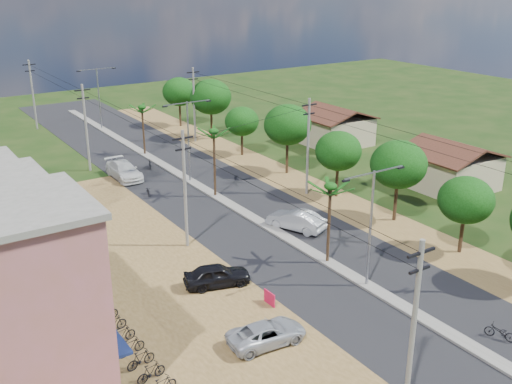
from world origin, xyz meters
TOP-DOWN VIEW (x-y plane):
  - ground at (0.00, 0.00)m, footprint 160.00×160.00m
  - road at (0.00, 15.00)m, footprint 12.00×110.00m
  - median at (0.00, 18.00)m, footprint 1.00×90.00m
  - dirt_lot_west at (-15.00, 8.00)m, footprint 18.00×46.00m
  - dirt_shoulder_east at (8.50, 15.00)m, footprint 5.00×90.00m
  - shophouse_pink at (-21.98, 0.00)m, footprint 9.00×6.40m
  - house_east_near at (20.00, 10.00)m, footprint 7.60×7.50m
  - house_east_far at (21.00, 28.00)m, footprint 7.60×7.50m
  - tree_east_b at (9.30, 0.00)m, footprint 4.00×4.00m
  - tree_east_c at (9.70, 7.00)m, footprint 4.60×4.60m
  - tree_east_d at (9.40, 14.00)m, footprint 4.20×4.20m
  - tree_east_e at (9.60, 22.00)m, footprint 4.80×4.80m
  - tree_east_f at (9.20, 30.00)m, footprint 3.80×3.80m
  - tree_east_g at (9.80, 38.00)m, footprint 5.00×5.00m
  - tree_east_h at (9.50, 46.00)m, footprint 4.40×4.40m
  - palm_median_near at (0.00, 4.00)m, footprint 2.00×2.00m
  - palm_median_mid at (0.00, 20.00)m, footprint 2.00×2.00m
  - palm_median_far at (0.00, 36.00)m, footprint 2.00×2.00m
  - streetlight_near at (0.00, 0.00)m, footprint 5.10×0.18m
  - streetlight_mid at (0.00, 25.00)m, footprint 5.10×0.18m
  - streetlight_far at (0.00, 50.00)m, footprint 5.10×0.18m
  - utility_pole_w_a at (-7.00, -10.00)m, footprint 1.60×0.24m
  - utility_pole_w_b at (-7.00, 12.00)m, footprint 1.60×0.24m
  - utility_pole_w_c at (-7.00, 34.00)m, footprint 1.60×0.24m
  - utility_pole_w_d at (-7.00, 55.00)m, footprint 1.60×0.24m
  - utility_pole_e_b at (7.50, 16.00)m, footprint 1.60×0.24m
  - utility_pole_e_c at (7.50, 38.00)m, footprint 1.60×0.24m
  - car_silver_mid at (1.68, 9.93)m, footprint 3.42×5.07m
  - car_white_far at (-5.00, 29.56)m, footprint 2.32×5.64m
  - car_parked_silver at (-9.14, -1.75)m, footprint 4.69×2.48m
  - car_parked_dark at (-8.16, 5.47)m, footprint 4.67×2.89m
  - moto_rider_east at (2.02, -8.62)m, footprint 1.19×1.81m
  - moto_rider_west_a at (-5.00, 23.73)m, footprint 1.01×1.67m
  - moto_rider_west_b at (-1.49, 31.21)m, footprint 0.88×1.55m
  - roadside_sign at (-6.66, 1.58)m, footprint 0.09×1.09m
  - parked_scooter_row at (-15.81, -0.52)m, footprint 1.72×12.43m

SIDE VIEW (x-z plane):
  - ground at x=0.00m, z-range 0.00..0.00m
  - dirt_shoulder_east at x=8.50m, z-range 0.00..0.03m
  - dirt_lot_west at x=-15.00m, z-range 0.00..0.04m
  - road at x=0.00m, z-range 0.00..0.04m
  - median at x=0.00m, z-range 0.00..0.18m
  - moto_rider_west_a at x=-5.00m, z-range 0.00..0.83m
  - moto_rider_west_b at x=-1.49m, z-range 0.00..0.90m
  - moto_rider_east at x=2.02m, z-range 0.00..0.90m
  - roadside_sign at x=-6.66m, z-range 0.00..0.91m
  - parked_scooter_row at x=-15.81m, z-range 0.00..1.00m
  - car_parked_silver at x=-9.14m, z-range 0.00..1.26m
  - car_parked_dark at x=-8.16m, z-range 0.00..1.48m
  - car_silver_mid at x=1.68m, z-range 0.00..1.58m
  - car_white_far at x=-5.00m, z-range 0.00..1.63m
  - house_east_near at x=20.00m, z-range 0.09..4.69m
  - house_east_far at x=21.00m, z-range 0.09..4.69m
  - tree_east_f at x=9.20m, z-range 1.13..6.64m
  - tree_east_b at x=9.30m, z-range 1.20..7.03m
  - tree_east_d at x=9.40m, z-range 1.27..7.41m
  - tree_east_h at x=9.50m, z-range 1.38..7.90m
  - utility_pole_w_a at x=-7.00m, z-range 0.26..9.26m
  - utility_pole_w_b at x=-7.00m, z-range 0.26..9.26m
  - utility_pole_w_c at x=-7.00m, z-range 0.26..9.26m
  - utility_pole_w_d at x=-7.00m, z-range 0.26..9.26m
  - utility_pole_e_b at x=7.50m, z-range 0.26..9.26m
  - utility_pole_e_c at x=7.50m, z-range 0.26..9.26m
  - streetlight_near at x=0.00m, z-range 0.79..8.79m
  - streetlight_mid at x=0.00m, z-range 0.79..8.79m
  - streetlight_far at x=0.00m, z-range 0.79..8.79m
  - tree_east_c at x=9.70m, z-range 1.45..8.28m
  - tree_east_e at x=9.60m, z-range 1.52..8.66m
  - shophouse_pink at x=-21.98m, z-range 0.01..10.31m
  - tree_east_g at x=9.80m, z-range 1.55..8.93m
  - palm_median_far at x=0.00m, z-range 2.34..8.19m
  - palm_median_near at x=0.00m, z-range 2.46..8.61m
  - palm_median_mid at x=0.00m, z-range 2.62..9.17m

